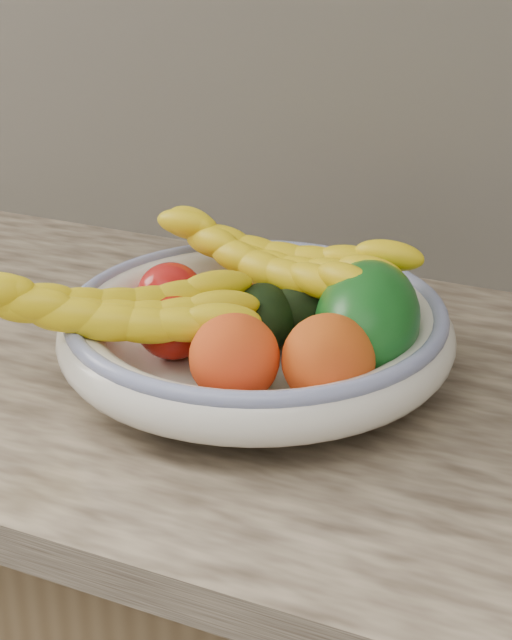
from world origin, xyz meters
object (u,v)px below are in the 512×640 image
(fruit_bowl, at_px, (256,331))
(banana_bunch_back, at_px, (273,268))
(green_mango, at_px, (367,319))
(banana_bunch_front, at_px, (111,318))

(fruit_bowl, relative_size, banana_bunch_back, 1.24)
(green_mango, distance_m, banana_bunch_front, 0.24)
(green_mango, height_order, banana_bunch_back, green_mango)
(fruit_bowl, distance_m, green_mango, 0.11)
(banana_bunch_back, relative_size, banana_bunch_front, 1.07)
(green_mango, xyz_separation_m, banana_bunch_back, (-0.12, 0.06, 0.01))
(banana_bunch_front, bearing_deg, fruit_bowl, 12.45)
(fruit_bowl, distance_m, banana_bunch_back, 0.08)
(green_mango, bearing_deg, banana_bunch_back, 136.87)
(banana_bunch_back, xyz_separation_m, banana_bunch_front, (-0.09, -0.17, -0.01))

